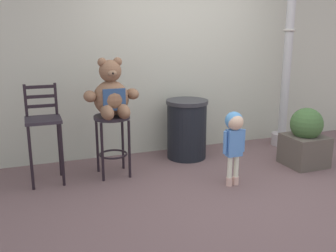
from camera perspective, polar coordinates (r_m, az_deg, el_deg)
name	(u,v)px	position (r m, az deg, el deg)	size (l,w,h in m)	color
ground_plane	(232,190)	(4.24, 9.55, -9.53)	(24.00, 24.00, 0.00)	brown
building_wall	(173,21)	(5.47, 0.82, 15.47)	(7.72, 0.30, 3.62)	#AFB09E
bar_stool_with_teddy	(112,132)	(4.50, -8.37, -0.90)	(0.42, 0.42, 0.73)	#282129
teddy_bear	(112,95)	(4.38, -8.49, 4.63)	(0.64, 0.57, 0.67)	brown
child_walking	(234,133)	(4.19, 9.94, -1.00)	(0.27, 0.21, 0.84)	beige
trash_bin	(187,129)	(5.11, 2.84, -0.43)	(0.56, 0.56, 0.80)	black
lamppost	(287,67)	(5.80, 17.43, 8.41)	(0.29, 0.29, 2.93)	#AA9FA1
bar_chair_empty	(44,126)	(4.44, -18.24, -0.03)	(0.38, 0.38, 1.12)	#282129
planter_with_shrub	(305,139)	(5.13, 19.96, -1.87)	(0.48, 0.48, 0.75)	#544B42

